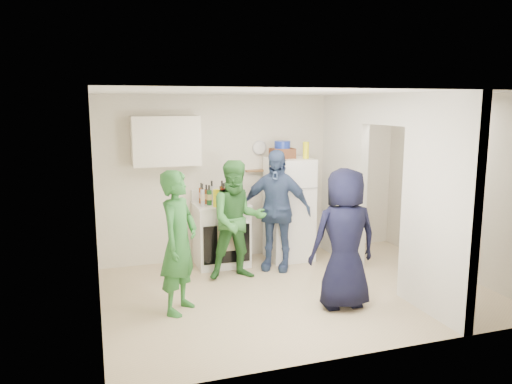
{
  "coord_description": "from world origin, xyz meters",
  "views": [
    {
      "loc": [
        -2.4,
        -5.59,
        2.37
      ],
      "look_at": [
        -0.43,
        0.4,
        1.25
      ],
      "focal_mm": 35.0,
      "sensor_mm": 36.0,
      "label": 1
    }
  ],
  "objects_px": {
    "fridge": "(289,209)",
    "person_green_left": "(179,242)",
    "person_navy": "(344,239)",
    "person_nook": "(433,219)",
    "person_denim": "(275,210)",
    "stove": "(221,234)",
    "person_green_center": "(238,220)",
    "blue_bowl": "(282,145)",
    "yellow_cup_stack_top": "(306,150)",
    "wicker_basket": "(282,153)"
  },
  "relations": [
    {
      "from": "stove",
      "to": "person_green_left",
      "type": "relative_size",
      "value": 0.57
    },
    {
      "from": "yellow_cup_stack_top",
      "to": "person_green_left",
      "type": "height_order",
      "value": "yellow_cup_stack_top"
    },
    {
      "from": "stove",
      "to": "person_green_left",
      "type": "xyz_separation_m",
      "value": [
        -0.87,
        -1.5,
        0.36
      ]
    },
    {
      "from": "fridge",
      "to": "person_navy",
      "type": "relative_size",
      "value": 0.94
    },
    {
      "from": "wicker_basket",
      "to": "person_nook",
      "type": "xyz_separation_m",
      "value": [
        1.78,
        -1.28,
        -0.86
      ]
    },
    {
      "from": "person_navy",
      "to": "person_nook",
      "type": "distance_m",
      "value": 1.91
    },
    {
      "from": "fridge",
      "to": "person_denim",
      "type": "xyz_separation_m",
      "value": [
        -0.37,
        -0.39,
        0.09
      ]
    },
    {
      "from": "wicker_basket",
      "to": "person_denim",
      "type": "xyz_separation_m",
      "value": [
        -0.27,
        -0.44,
        -0.77
      ]
    },
    {
      "from": "person_denim",
      "to": "blue_bowl",
      "type": "bearing_deg",
      "value": 91.6
    },
    {
      "from": "blue_bowl",
      "to": "person_navy",
      "type": "distance_m",
      "value": 2.2
    },
    {
      "from": "blue_bowl",
      "to": "yellow_cup_stack_top",
      "type": "bearing_deg",
      "value": -25.11
    },
    {
      "from": "stove",
      "to": "fridge",
      "type": "bearing_deg",
      "value": -1.61
    },
    {
      "from": "wicker_basket",
      "to": "person_green_center",
      "type": "xyz_separation_m",
      "value": [
        -0.9,
        -0.66,
        -0.82
      ]
    },
    {
      "from": "wicker_basket",
      "to": "person_nook",
      "type": "bearing_deg",
      "value": -35.71
    },
    {
      "from": "blue_bowl",
      "to": "person_nook",
      "type": "height_order",
      "value": "blue_bowl"
    },
    {
      "from": "stove",
      "to": "person_denim",
      "type": "height_order",
      "value": "person_denim"
    },
    {
      "from": "wicker_basket",
      "to": "person_navy",
      "type": "relative_size",
      "value": 0.21
    },
    {
      "from": "blue_bowl",
      "to": "yellow_cup_stack_top",
      "type": "height_order",
      "value": "blue_bowl"
    },
    {
      "from": "stove",
      "to": "blue_bowl",
      "type": "height_order",
      "value": "blue_bowl"
    },
    {
      "from": "blue_bowl",
      "to": "person_navy",
      "type": "bearing_deg",
      "value": -89.78
    },
    {
      "from": "person_navy",
      "to": "person_denim",
      "type": "bearing_deg",
      "value": -77.57
    },
    {
      "from": "person_green_left",
      "to": "person_navy",
      "type": "height_order",
      "value": "person_navy"
    },
    {
      "from": "blue_bowl",
      "to": "fridge",
      "type": "bearing_deg",
      "value": -26.57
    },
    {
      "from": "yellow_cup_stack_top",
      "to": "person_green_center",
      "type": "xyz_separation_m",
      "value": [
        -1.22,
        -0.51,
        -0.87
      ]
    },
    {
      "from": "person_denim",
      "to": "person_nook",
      "type": "relative_size",
      "value": 1.12
    },
    {
      "from": "stove",
      "to": "fridge",
      "type": "distance_m",
      "value": 1.11
    },
    {
      "from": "wicker_basket",
      "to": "yellow_cup_stack_top",
      "type": "relative_size",
      "value": 1.4
    },
    {
      "from": "wicker_basket",
      "to": "person_green_center",
      "type": "bearing_deg",
      "value": -143.62
    },
    {
      "from": "stove",
      "to": "person_navy",
      "type": "height_order",
      "value": "person_navy"
    },
    {
      "from": "blue_bowl",
      "to": "wicker_basket",
      "type": "bearing_deg",
      "value": 0.0
    },
    {
      "from": "person_green_left",
      "to": "person_nook",
      "type": "xyz_separation_m",
      "value": [
        3.62,
        0.24,
        -0.05
      ]
    },
    {
      "from": "wicker_basket",
      "to": "person_nook",
      "type": "relative_size",
      "value": 0.23
    },
    {
      "from": "person_denim",
      "to": "person_navy",
      "type": "xyz_separation_m",
      "value": [
        0.28,
        -1.55,
        -0.04
      ]
    },
    {
      "from": "stove",
      "to": "yellow_cup_stack_top",
      "type": "relative_size",
      "value": 3.72
    },
    {
      "from": "stove",
      "to": "yellow_cup_stack_top",
      "type": "distance_m",
      "value": 1.78
    },
    {
      "from": "blue_bowl",
      "to": "person_nook",
      "type": "distance_m",
      "value": 2.41
    },
    {
      "from": "yellow_cup_stack_top",
      "to": "fridge",
      "type": "bearing_deg",
      "value": 155.56
    },
    {
      "from": "person_green_center",
      "to": "person_denim",
      "type": "relative_size",
      "value": 0.94
    },
    {
      "from": "person_green_left",
      "to": "person_nook",
      "type": "relative_size",
      "value": 1.06
    },
    {
      "from": "fridge",
      "to": "person_green_left",
      "type": "relative_size",
      "value": 0.95
    },
    {
      "from": "person_nook",
      "to": "yellow_cup_stack_top",
      "type": "bearing_deg",
      "value": -137.56
    },
    {
      "from": "person_denim",
      "to": "person_nook",
      "type": "xyz_separation_m",
      "value": [
        2.05,
        -0.84,
        -0.1
      ]
    },
    {
      "from": "stove",
      "to": "person_green_left",
      "type": "distance_m",
      "value": 1.77
    },
    {
      "from": "person_green_center",
      "to": "person_nook",
      "type": "height_order",
      "value": "person_green_center"
    },
    {
      "from": "blue_bowl",
      "to": "person_navy",
      "type": "height_order",
      "value": "blue_bowl"
    },
    {
      "from": "person_denim",
      "to": "fridge",
      "type": "bearing_deg",
      "value": 79.61
    },
    {
      "from": "fridge",
      "to": "person_green_center",
      "type": "xyz_separation_m",
      "value": [
        -1.0,
        -0.61,
        0.03
      ]
    },
    {
      "from": "yellow_cup_stack_top",
      "to": "person_navy",
      "type": "xyz_separation_m",
      "value": [
        -0.31,
        -1.84,
        -0.86
      ]
    },
    {
      "from": "stove",
      "to": "person_green_center",
      "type": "distance_m",
      "value": 0.73
    },
    {
      "from": "blue_bowl",
      "to": "person_green_left",
      "type": "xyz_separation_m",
      "value": [
        -1.84,
        -1.52,
        -0.94
      ]
    }
  ]
}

